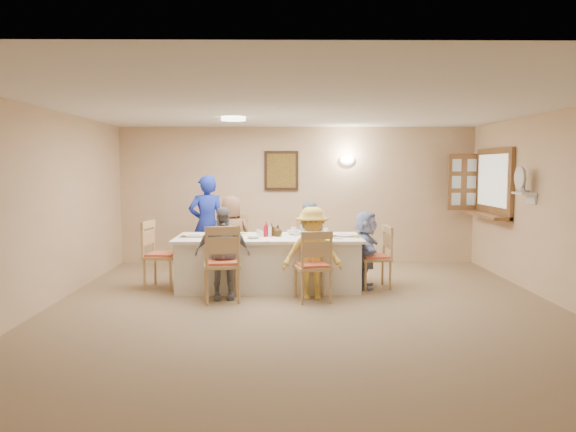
{
  "coord_description": "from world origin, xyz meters",
  "views": [
    {
      "loc": [
        -0.29,
        -6.81,
        1.77
      ],
      "look_at": [
        -0.2,
        1.4,
        1.05
      ],
      "focal_mm": 35.0,
      "sensor_mm": 36.0,
      "label": 1
    }
  ],
  "objects_px": {
    "chair_front_right": "(313,265)",
    "diner_back_left": "(232,237)",
    "chair_right_end": "(375,257)",
    "chair_left_end": "(162,254)",
    "diner_back_right": "(308,240)",
    "chair_back_right": "(307,247)",
    "diner_front_left": "(223,253)",
    "dining_table": "(269,262)",
    "chair_front_left": "(222,263)",
    "desk_fan": "(523,183)",
    "chair_back_left": "(232,246)",
    "condiment_ketchup": "(266,229)",
    "caregiver": "(207,224)",
    "serving_hatch": "(494,183)",
    "diner_right_end": "(366,249)",
    "diner_front_right": "(312,253)"
  },
  "relations": [
    {
      "from": "chair_back_left",
      "to": "chair_front_left",
      "type": "distance_m",
      "value": 1.6
    },
    {
      "from": "serving_hatch",
      "to": "diner_front_left",
      "type": "xyz_separation_m",
      "value": [
        -4.29,
        -1.79,
        -0.88
      ]
    },
    {
      "from": "chair_back_left",
      "to": "chair_front_right",
      "type": "relative_size",
      "value": 1.08
    },
    {
      "from": "chair_back_left",
      "to": "dining_table",
      "type": "bearing_deg",
      "value": -45.97
    },
    {
      "from": "diner_front_right",
      "to": "chair_back_left",
      "type": "bearing_deg",
      "value": 126.66
    },
    {
      "from": "chair_right_end",
      "to": "diner_back_left",
      "type": "xyz_separation_m",
      "value": [
        -2.15,
        0.68,
        0.2
      ]
    },
    {
      "from": "desk_fan",
      "to": "diner_front_right",
      "type": "distance_m",
      "value": 3.16
    },
    {
      "from": "chair_front_right",
      "to": "diner_back_right",
      "type": "relative_size",
      "value": 0.78
    },
    {
      "from": "desk_fan",
      "to": "condiment_ketchup",
      "type": "relative_size",
      "value": 1.36
    },
    {
      "from": "diner_back_right",
      "to": "dining_table",
      "type": "bearing_deg",
      "value": 46.81
    },
    {
      "from": "dining_table",
      "to": "caregiver",
      "type": "bearing_deg",
      "value": 132.4
    },
    {
      "from": "chair_back_right",
      "to": "chair_back_left",
      "type": "bearing_deg",
      "value": -168.28
    },
    {
      "from": "chair_front_left",
      "to": "diner_back_right",
      "type": "relative_size",
      "value": 0.83
    },
    {
      "from": "desk_fan",
      "to": "chair_back_left",
      "type": "xyz_separation_m",
      "value": [
        -4.18,
        1.04,
        -1.04
      ]
    },
    {
      "from": "desk_fan",
      "to": "condiment_ketchup",
      "type": "height_order",
      "value": "desk_fan"
    },
    {
      "from": "chair_right_end",
      "to": "diner_back_right",
      "type": "height_order",
      "value": "diner_back_right"
    },
    {
      "from": "chair_back_left",
      "to": "caregiver",
      "type": "xyz_separation_m",
      "value": [
        -0.45,
        0.35,
        0.31
      ]
    },
    {
      "from": "diner_back_right",
      "to": "chair_right_end",
      "type": "bearing_deg",
      "value": 142.64
    },
    {
      "from": "chair_back_left",
      "to": "diner_front_right",
      "type": "xyz_separation_m",
      "value": [
        1.2,
        -1.48,
        0.11
      ]
    },
    {
      "from": "chair_back_left",
      "to": "diner_right_end",
      "type": "bearing_deg",
      "value": -14.45
    },
    {
      "from": "chair_left_end",
      "to": "diner_back_right",
      "type": "distance_m",
      "value": 2.26
    },
    {
      "from": "chair_front_left",
      "to": "chair_right_end",
      "type": "relative_size",
      "value": 1.12
    },
    {
      "from": "diner_right_end",
      "to": "chair_back_right",
      "type": "bearing_deg",
      "value": 55.72
    },
    {
      "from": "dining_table",
      "to": "chair_front_right",
      "type": "bearing_deg",
      "value": -53.13
    },
    {
      "from": "chair_left_end",
      "to": "diner_front_left",
      "type": "xyz_separation_m",
      "value": [
        0.95,
        -0.68,
        0.12
      ]
    },
    {
      "from": "chair_back_left",
      "to": "chair_front_right",
      "type": "distance_m",
      "value": 2.0
    },
    {
      "from": "chair_front_left",
      "to": "chair_left_end",
      "type": "relative_size",
      "value": 1.03
    },
    {
      "from": "serving_hatch",
      "to": "chair_front_right",
      "type": "distance_m",
      "value": 3.78
    },
    {
      "from": "chair_back_right",
      "to": "caregiver",
      "type": "height_order",
      "value": "caregiver"
    },
    {
      "from": "chair_back_right",
      "to": "diner_front_left",
      "type": "height_order",
      "value": "diner_front_left"
    },
    {
      "from": "chair_back_left",
      "to": "diner_front_right",
      "type": "height_order",
      "value": "diner_front_right"
    },
    {
      "from": "dining_table",
      "to": "chair_left_end",
      "type": "relative_size",
      "value": 2.69
    },
    {
      "from": "dining_table",
      "to": "chair_back_right",
      "type": "relative_size",
      "value": 2.7
    },
    {
      "from": "chair_left_end",
      "to": "diner_back_right",
      "type": "relative_size",
      "value": 0.81
    },
    {
      "from": "chair_right_end",
      "to": "diner_back_left",
      "type": "relative_size",
      "value": 0.69
    },
    {
      "from": "desk_fan",
      "to": "caregiver",
      "type": "distance_m",
      "value": 4.89
    },
    {
      "from": "chair_back_left",
      "to": "chair_back_right",
      "type": "relative_size",
      "value": 1.03
    },
    {
      "from": "chair_front_left",
      "to": "chair_front_right",
      "type": "height_order",
      "value": "chair_front_left"
    },
    {
      "from": "diner_back_left",
      "to": "diner_right_end",
      "type": "distance_m",
      "value": 2.13
    },
    {
      "from": "condiment_ketchup",
      "to": "diner_front_left",
      "type": "bearing_deg",
      "value": -130.35
    },
    {
      "from": "dining_table",
      "to": "diner_front_left",
      "type": "xyz_separation_m",
      "value": [
        -0.6,
        -0.68,
        0.24
      ]
    },
    {
      "from": "chair_back_left",
      "to": "chair_right_end",
      "type": "bearing_deg",
      "value": -13.25
    },
    {
      "from": "diner_back_right",
      "to": "condiment_ketchup",
      "type": "bearing_deg",
      "value": 45.81
    },
    {
      "from": "dining_table",
      "to": "diner_back_left",
      "type": "relative_size",
      "value": 2.03
    },
    {
      "from": "chair_back_left",
      "to": "diner_front_left",
      "type": "height_order",
      "value": "diner_front_left"
    },
    {
      "from": "chair_back_left",
      "to": "serving_hatch",
      "type": "bearing_deg",
      "value": 11.24
    },
    {
      "from": "chair_front_right",
      "to": "diner_back_left",
      "type": "distance_m",
      "value": 1.91
    },
    {
      "from": "diner_front_right",
      "to": "chair_front_right",
      "type": "bearing_deg",
      "value": -92.38
    },
    {
      "from": "chair_front_right",
      "to": "chair_right_end",
      "type": "xyz_separation_m",
      "value": [
        0.95,
        0.8,
        -0.02
      ]
    },
    {
      "from": "condiment_ketchup",
      "to": "chair_back_left",
      "type": "bearing_deg",
      "value": 124.78
    }
  ]
}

